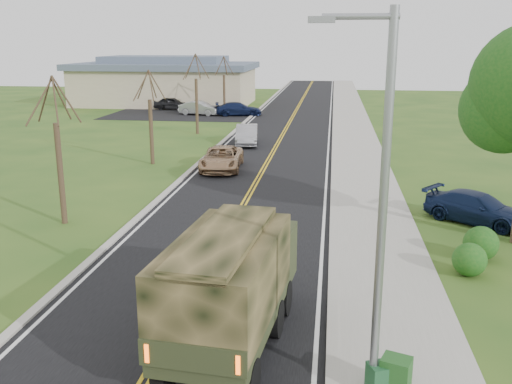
% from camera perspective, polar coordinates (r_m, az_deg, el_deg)
% --- Properties ---
extents(ground, '(160.00, 160.00, 0.00)m').
position_cam_1_polar(ground, '(14.18, -10.17, -16.72)').
color(ground, '#284E1A').
rests_on(ground, ground).
extents(road, '(8.00, 120.00, 0.01)m').
position_cam_1_polar(road, '(52.12, 3.23, 6.71)').
color(road, black).
rests_on(road, ground).
extents(curb_right, '(0.30, 120.00, 0.12)m').
position_cam_1_polar(curb_right, '(51.96, 7.83, 6.64)').
color(curb_right, '#9E998E').
rests_on(curb_right, ground).
extents(sidewalk_right, '(3.20, 120.00, 0.10)m').
position_cam_1_polar(sidewalk_right, '(52.00, 9.77, 6.55)').
color(sidewalk_right, '#9E998E').
rests_on(sidewalk_right, ground).
extents(curb_left, '(0.30, 120.00, 0.10)m').
position_cam_1_polar(curb_left, '(52.59, -1.31, 6.86)').
color(curb_left, '#9E998E').
rests_on(curb_left, ground).
extents(street_light, '(1.65, 0.22, 8.00)m').
position_cam_1_polar(street_light, '(11.37, 12.14, -0.45)').
color(street_light, gray).
rests_on(street_light, ground).
extents(bare_tree_a, '(1.93, 2.26, 6.08)m').
position_cam_1_polar(bare_tree_a, '(24.55, -19.07, 2.90)').
color(bare_tree_a, '#38281C').
rests_on(bare_tree_a, ground).
extents(bare_tree_b, '(1.83, 2.14, 5.73)m').
position_cam_1_polar(bare_tree_b, '(35.54, -10.47, 6.70)').
color(bare_tree_b, '#38281C').
rests_on(bare_tree_b, ground).
extents(bare_tree_c, '(2.04, 2.39, 6.42)m').
position_cam_1_polar(bare_tree_c, '(46.98, -5.97, 9.17)').
color(bare_tree_c, '#38281C').
rests_on(bare_tree_c, ground).
extents(bare_tree_d, '(1.88, 2.20, 5.91)m').
position_cam_1_polar(bare_tree_d, '(58.68, -3.20, 10.13)').
color(bare_tree_d, '#38281C').
rests_on(bare_tree_d, ground).
extents(commercial_building, '(25.50, 21.50, 5.65)m').
position_cam_1_polar(commercial_building, '(70.46, -8.98, 10.87)').
color(commercial_building, tan).
rests_on(commercial_building, ground).
extents(military_truck, '(2.76, 6.47, 3.14)m').
position_cam_1_polar(military_truck, '(13.95, -2.43, -8.69)').
color(military_truck, black).
rests_on(military_truck, ground).
extents(suv_champagne, '(2.54, 4.98, 1.35)m').
position_cam_1_polar(suv_champagne, '(33.69, -3.45, 3.37)').
color(suv_champagne, tan).
rests_on(suv_champagne, ground).
extents(sedan_silver, '(2.06, 4.55, 1.45)m').
position_cam_1_polar(sedan_silver, '(41.92, -0.93, 5.74)').
color(sedan_silver, '#A1A0A5').
rests_on(sedan_silver, ground).
extents(pickup_navy, '(4.59, 4.11, 1.28)m').
position_cam_1_polar(pickup_navy, '(25.43, 21.27, -1.53)').
color(pickup_navy, '#101C3B').
rests_on(pickup_navy, ground).
extents(utility_box_near, '(0.74, 0.68, 0.80)m').
position_cam_1_polar(utility_box_near, '(13.05, 13.79, -17.37)').
color(utility_box_near, '#1E4F1C').
rests_on(utility_box_near, sidewalk_right).
extents(utility_box_far, '(0.68, 0.63, 0.65)m').
position_cam_1_polar(utility_box_far, '(13.04, 12.41, -17.69)').
color(utility_box_far, '#1B4D2A').
rests_on(utility_box_far, sidewalk_right).
extents(lot_car_dark, '(4.31, 2.09, 1.42)m').
position_cam_1_polar(lot_car_dark, '(64.24, -8.31, 8.75)').
color(lot_car_dark, black).
rests_on(lot_car_dark, ground).
extents(lot_car_silver, '(4.51, 2.33, 1.42)m').
position_cam_1_polar(lot_car_silver, '(59.35, -5.65, 8.34)').
color(lot_car_silver, '#A1A2A5').
rests_on(lot_car_silver, ground).
extents(lot_car_navy, '(4.96, 2.78, 1.36)m').
position_cam_1_polar(lot_car_navy, '(58.62, -1.77, 8.30)').
color(lot_car_navy, '#101A3C').
rests_on(lot_car_navy, ground).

